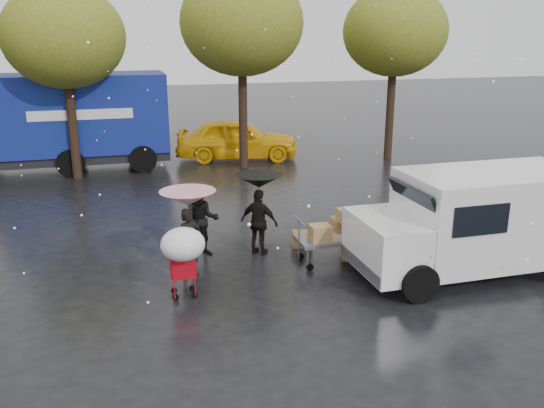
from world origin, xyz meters
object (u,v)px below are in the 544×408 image
object	(u,v)px
shopping_cart	(183,248)
yellow_taxi	(237,139)
blue_truck	(59,123)
person_pink	(190,243)
vendor_cart	(335,231)
white_van	(475,221)
person_black	(259,222)

from	to	relation	value
shopping_cart	yellow_taxi	size ratio (longest dim) A/B	0.30
shopping_cart	blue_truck	xyz separation A→B (m)	(-2.90, 11.96, 0.69)
blue_truck	yellow_taxi	xyz separation A→B (m)	(6.64, 0.14, -0.93)
person_pink	vendor_cart	bearing A→B (deg)	-32.41
shopping_cart	white_van	distance (m)	6.12
shopping_cart	person_pink	bearing A→B (deg)	75.82
white_van	vendor_cart	bearing A→B (deg)	153.55
person_pink	yellow_taxi	distance (m)	11.56
shopping_cart	yellow_taxi	bearing A→B (deg)	72.80
yellow_taxi	white_van	bearing A→B (deg)	-157.26
white_van	person_pink	bearing A→B (deg)	166.23
shopping_cart	blue_truck	size ratio (longest dim) A/B	0.18
person_pink	blue_truck	distance (m)	11.38
person_pink	white_van	size ratio (longest dim) A/B	0.30
person_black	shopping_cart	size ratio (longest dim) A/B	1.06
vendor_cart	blue_truck	world-z (taller)	blue_truck
person_black	white_van	distance (m)	4.71
vendor_cart	blue_truck	size ratio (longest dim) A/B	0.18
vendor_cart	yellow_taxi	distance (m)	11.15
person_black	yellow_taxi	size ratio (longest dim) A/B	0.32
shopping_cart	yellow_taxi	xyz separation A→B (m)	(3.74, 12.10, -0.24)
vendor_cart	white_van	xyz separation A→B (m)	(2.63, -1.31, 0.43)
person_pink	vendor_cart	world-z (taller)	person_pink
person_pink	yellow_taxi	size ratio (longest dim) A/B	0.31
person_pink	vendor_cart	distance (m)	3.20
person_pink	vendor_cart	xyz separation A→B (m)	(3.20, -0.12, -0.02)
shopping_cart	white_van	size ratio (longest dim) A/B	0.30
blue_truck	yellow_taxi	distance (m)	6.71
vendor_cart	yellow_taxi	xyz separation A→B (m)	(0.27, 11.14, 0.10)
vendor_cart	shopping_cart	bearing A→B (deg)	-164.63
blue_truck	yellow_taxi	bearing A→B (deg)	1.18
white_van	yellow_taxi	world-z (taller)	white_van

